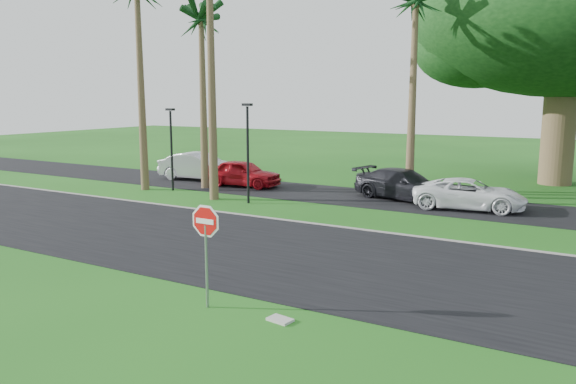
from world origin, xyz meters
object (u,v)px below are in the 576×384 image
at_px(car_silver, 199,167).
at_px(car_minivan, 469,194).
at_px(stop_sign_near, 206,235).
at_px(car_red, 243,173).
at_px(car_dark, 403,185).

height_order(car_silver, car_minivan, car_silver).
relative_size(car_silver, car_minivan, 1.02).
bearing_deg(stop_sign_near, car_red, 121.55).
xyz_separation_m(car_silver, car_dark, (12.58, -0.10, -0.08)).
xyz_separation_m(car_silver, car_minivan, (15.89, -0.98, -0.14)).
relative_size(stop_sign_near, car_red, 0.61).
relative_size(stop_sign_near, car_dark, 0.52).
relative_size(stop_sign_near, car_minivan, 0.54).
bearing_deg(car_silver, car_dark, -95.38).
bearing_deg(car_minivan, stop_sign_near, 162.12).
bearing_deg(stop_sign_near, car_dark, 91.68).
bearing_deg(car_minivan, car_dark, 67.88).
relative_size(car_silver, car_red, 1.15).
relative_size(car_red, car_minivan, 0.89).
bearing_deg(car_red, stop_sign_near, -152.25).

